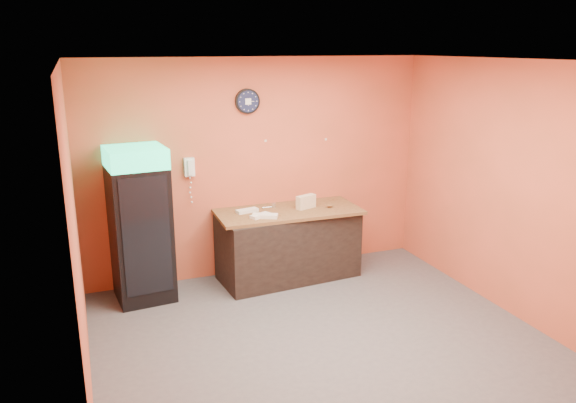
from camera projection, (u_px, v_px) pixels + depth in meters
name	position (u px, v px, depth m)	size (l,w,h in m)	color
floor	(320.00, 338.00, 5.83)	(4.50, 4.50, 0.00)	#47474C
back_wall	(258.00, 168.00, 7.25)	(4.50, 0.02, 2.80)	#D95A3D
left_wall	(76.00, 236.00, 4.68)	(0.02, 4.00, 2.80)	#D95A3D
right_wall	(507.00, 188.00, 6.22)	(0.02, 4.00, 2.80)	#D95A3D
ceiling	(324.00, 60.00, 5.07)	(4.50, 4.00, 0.02)	white
beverage_cooler	(140.00, 228.00, 6.50)	(0.70, 0.70, 1.83)	black
prep_counter	(288.00, 245.00, 7.25)	(1.75, 0.78, 0.88)	black
wall_clock	(248.00, 101.00, 6.95)	(0.31, 0.06, 0.31)	black
wall_phone	(189.00, 167.00, 6.87)	(0.12, 0.11, 0.23)	white
butcher_paper	(288.00, 211.00, 7.13)	(1.82, 0.83, 0.04)	brown
sub_roll_stack	(306.00, 202.00, 7.17)	(0.29, 0.18, 0.17)	beige
wrapped_sandwich_left	(260.00, 216.00, 6.82)	(0.26, 0.10, 0.04)	silver
wrapped_sandwich_mid	(265.00, 216.00, 6.80)	(0.31, 0.12, 0.04)	silver
wrapped_sandwich_right	(247.00, 211.00, 7.01)	(0.28, 0.11, 0.04)	silver
kitchen_tool	(274.00, 205.00, 7.22)	(0.06, 0.06, 0.06)	silver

